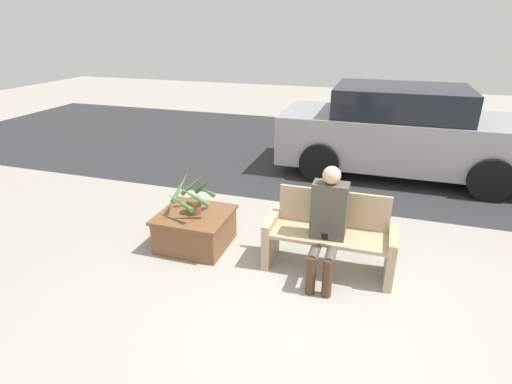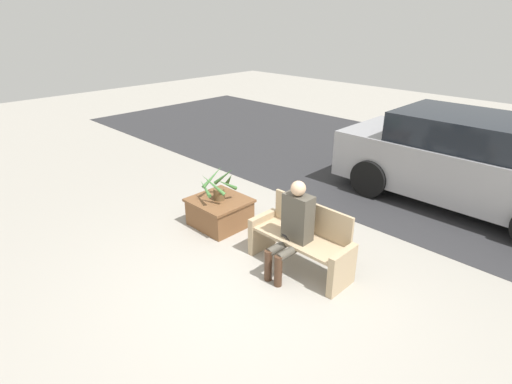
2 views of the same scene
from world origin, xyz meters
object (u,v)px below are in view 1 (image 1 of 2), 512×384
Objects in this scene: planter_box at (195,228)px; parked_car at (402,132)px; person_seated at (327,220)px; potted_plant at (193,196)px; bench at (330,236)px.

parked_car is at bearing 55.67° from planter_box.
planter_box is at bearing 174.30° from person_seated.
planter_box is 1.47× the size of potted_plant.
parked_car is at bearing 77.77° from bench.
bench is 0.33× the size of parked_car.
bench is at bearing 84.45° from person_seated.
parked_car is (0.78, 3.59, 0.39)m from bench.
potted_plant is at bearing -179.45° from bench.
potted_plant is at bearing 174.38° from person_seated.
person_seated is 0.29× the size of parked_car.
person_seated is at bearing -101.92° from parked_car.
bench is 1.13× the size of person_seated.
person_seated is 2.16× the size of potted_plant.
potted_plant is (-1.66, 0.16, -0.01)m from person_seated.
bench is 2.43× the size of potted_plant.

